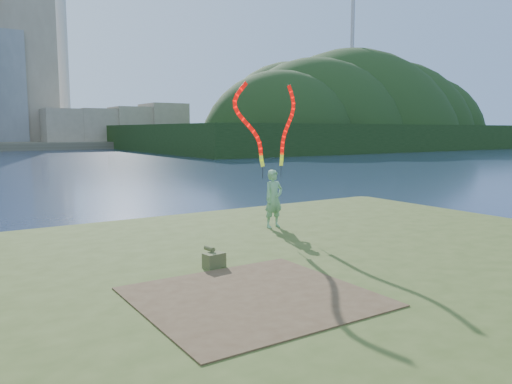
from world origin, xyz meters
TOP-DOWN VIEW (x-y plane):
  - ground at (0.00, 0.00)m, footprint 320.00×320.00m
  - grassy_knoll at (0.00, -2.30)m, footprint 20.00×18.00m
  - dirt_patch at (-2.20, -3.20)m, footprint 3.20×3.00m
  - wooded_hill at (59.57, 59.96)m, footprint 78.00×50.00m
  - woman_with_ribbons at (1.07, 0.97)m, footprint 1.97×0.37m
  - canvas_bag at (-1.92, -1.48)m, footprint 0.39×0.44m

SIDE VIEW (x-z plane):
  - ground at x=0.00m, z-range 0.00..0.00m
  - wooded_hill at x=59.57m, z-range -31.34..31.66m
  - grassy_knoll at x=0.00m, z-range -0.06..0.74m
  - dirt_patch at x=-2.20m, z-range 0.80..0.82m
  - canvas_bag at x=-1.92m, z-range 0.77..1.11m
  - woman_with_ribbons at x=1.07m, z-range 0.34..4.18m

